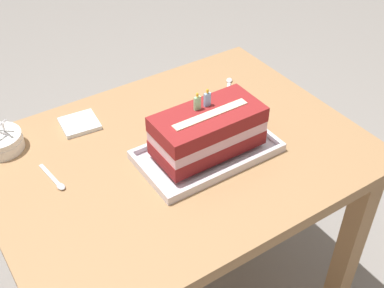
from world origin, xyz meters
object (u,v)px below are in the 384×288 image
(foil_tray, at_px, (207,153))
(serving_spoon_by_bowls, at_px, (229,85))
(birthday_cake, at_px, (208,130))
(serving_spoon_near_tray, at_px, (56,182))
(napkin_pile, at_px, (80,124))
(bowl_stack, at_px, (0,142))

(foil_tray, height_order, serving_spoon_by_bowls, foil_tray)
(foil_tray, xyz_separation_m, birthday_cake, (0.00, 0.00, 0.07))
(serving_spoon_near_tray, bearing_deg, foil_tray, -17.29)
(serving_spoon_near_tray, distance_m, serving_spoon_by_bowls, 0.63)
(foil_tray, relative_size, serving_spoon_near_tray, 2.99)
(napkin_pile, bearing_deg, birthday_cake, -52.87)
(serving_spoon_by_bowls, bearing_deg, birthday_cake, -136.16)
(serving_spoon_by_bowls, bearing_deg, foil_tray, -136.16)
(serving_spoon_by_bowls, bearing_deg, bowl_stack, 172.92)
(napkin_pile, bearing_deg, serving_spoon_by_bowls, -7.89)
(birthday_cake, distance_m, bowl_stack, 0.55)
(foil_tray, height_order, bowl_stack, bowl_stack)
(foil_tray, bearing_deg, serving_spoon_near_tray, 162.71)
(foil_tray, height_order, napkin_pile, foil_tray)
(birthday_cake, bearing_deg, bowl_stack, 144.03)
(birthday_cake, height_order, serving_spoon_near_tray, birthday_cake)
(bowl_stack, distance_m, serving_spoon_by_bowls, 0.70)
(foil_tray, distance_m, napkin_pile, 0.38)
(birthday_cake, height_order, serving_spoon_by_bowls, birthday_cake)
(birthday_cake, xyz_separation_m, napkin_pile, (-0.23, 0.30, -0.07))
(bowl_stack, height_order, serving_spoon_near_tray, bowl_stack)
(serving_spoon_near_tray, bearing_deg, napkin_pile, 52.64)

